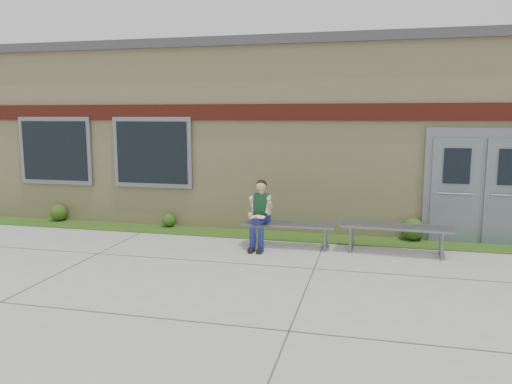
# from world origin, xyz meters

# --- Properties ---
(ground) EXTENTS (80.00, 80.00, 0.00)m
(ground) POSITION_xyz_m (0.00, 0.00, 0.00)
(ground) COLOR #9E9E99
(ground) RESTS_ON ground
(grass_strip) EXTENTS (16.00, 0.80, 0.02)m
(grass_strip) POSITION_xyz_m (0.00, 2.60, 0.01)
(grass_strip) COLOR #2B4C14
(grass_strip) RESTS_ON ground
(school_building) EXTENTS (16.20, 6.22, 4.20)m
(school_building) POSITION_xyz_m (-0.00, 5.99, 2.10)
(school_building) COLOR beige
(school_building) RESTS_ON ground
(bench_left) EXTENTS (1.78, 0.51, 0.46)m
(bench_left) POSITION_xyz_m (0.35, 1.83, 0.36)
(bench_left) COLOR slate
(bench_left) RESTS_ON ground
(bench_right) EXTENTS (2.04, 0.69, 0.52)m
(bench_right) POSITION_xyz_m (2.35, 1.83, 0.40)
(bench_right) COLOR slate
(bench_right) RESTS_ON ground
(girl) EXTENTS (0.46, 0.76, 1.31)m
(girl) POSITION_xyz_m (-0.18, 1.63, 0.69)
(girl) COLOR navy
(girl) RESTS_ON ground
(shrub_west) EXTENTS (0.40, 0.40, 0.40)m
(shrub_west) POSITION_xyz_m (-5.45, 2.85, 0.22)
(shrub_west) COLOR #2B4C14
(shrub_west) RESTS_ON grass_strip
(shrub_mid) EXTENTS (0.30, 0.30, 0.30)m
(shrub_mid) POSITION_xyz_m (-2.60, 2.85, 0.17)
(shrub_mid) COLOR #2B4C14
(shrub_mid) RESTS_ON grass_strip
(shrub_east) EXTENTS (0.45, 0.45, 0.45)m
(shrub_east) POSITION_xyz_m (2.73, 2.85, 0.25)
(shrub_east) COLOR #2B4C14
(shrub_east) RESTS_ON grass_strip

